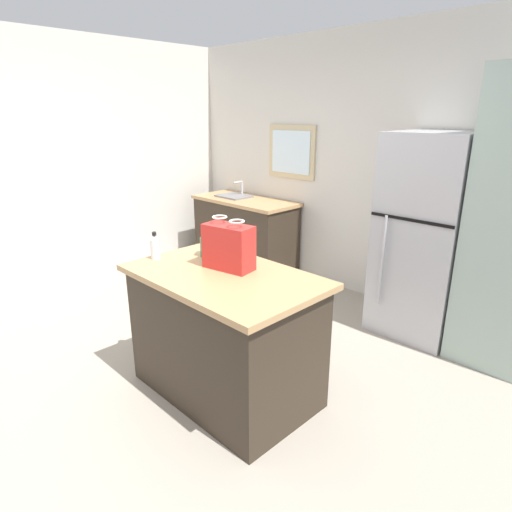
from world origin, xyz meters
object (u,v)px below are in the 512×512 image
object	(u,v)px
refrigerator	(426,237)
small_box	(211,246)
kitchen_island	(225,334)
shopping_bag	(229,247)
bottle	(155,247)

from	to	relation	value
refrigerator	small_box	xyz separation A→B (m)	(-0.86, -1.67, 0.10)
refrigerator	small_box	size ratio (longest dim) A/B	11.83
kitchen_island	shopping_bag	world-z (taller)	shopping_bag
kitchen_island	bottle	world-z (taller)	bottle
shopping_bag	small_box	world-z (taller)	shopping_bag
kitchen_island	small_box	world-z (taller)	small_box
small_box	bottle	distance (m)	0.40
kitchen_island	shopping_bag	size ratio (longest dim) A/B	3.64
kitchen_island	shopping_bag	xyz separation A→B (m)	(-0.05, 0.09, 0.60)
refrigerator	bottle	bearing A→B (deg)	-118.61
shopping_bag	kitchen_island	bearing A→B (deg)	-62.24
bottle	refrigerator	bearing A→B (deg)	61.39
shopping_bag	bottle	distance (m)	0.58
kitchen_island	small_box	bearing A→B (deg)	152.01
small_box	refrigerator	bearing A→B (deg)	62.79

